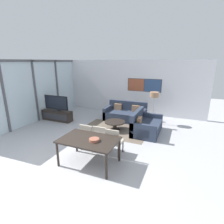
{
  "coord_description": "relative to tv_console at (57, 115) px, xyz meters",
  "views": [
    {
      "loc": [
        2.87,
        -2.9,
        2.73
      ],
      "look_at": [
        0.49,
        2.72,
        0.95
      ],
      "focal_mm": 28.0,
      "sensor_mm": 36.0,
      "label": 1
    }
  ],
  "objects": [
    {
      "name": "area_rug",
      "position": [
        2.98,
        -0.02,
        -0.24
      ],
      "size": [
        2.72,
        1.86,
        0.01
      ],
      "color": "#706051",
      "rests_on": "ground_plane"
    },
    {
      "name": "sofa_main",
      "position": [
        2.98,
        1.36,
        0.03
      ],
      "size": [
        1.91,
        0.98,
        0.87
      ],
      "color": "#2D384C",
      "rests_on": "ground_plane"
    },
    {
      "name": "dining_chair_centre",
      "position": [
        3.27,
        -1.87,
        0.24
      ],
      "size": [
        0.46,
        0.46,
        0.86
      ],
      "color": "#B2A899",
      "rests_on": "ground_plane"
    },
    {
      "name": "dining_chair_right",
      "position": [
        3.71,
        -1.93,
        0.24
      ],
      "size": [
        0.46,
        0.46,
        0.86
      ],
      "color": "#B2A899",
      "rests_on": "ground_plane"
    },
    {
      "name": "coffee_table",
      "position": [
        2.98,
        -0.02,
        0.03
      ],
      "size": [
        0.84,
        0.84,
        0.36
      ],
      "color": "black",
      "rests_on": "ground_plane"
    },
    {
      "name": "tv_console",
      "position": [
        0.0,
        0.0,
        0.0
      ],
      "size": [
        1.51,
        0.42,
        0.49
      ],
      "color": "black",
      "rests_on": "ground_plane"
    },
    {
      "name": "sofa_side",
      "position": [
        4.18,
        0.16,
        0.03
      ],
      "size": [
        0.98,
        1.59,
        0.87
      ],
      "rotation": [
        0.0,
        0.0,
        1.57
      ],
      "color": "#2D384C",
      "rests_on": "ground_plane"
    },
    {
      "name": "ground_plane",
      "position": [
        2.64,
        -3.39,
        -0.24
      ],
      "size": [
        24.0,
        24.0,
        0.0
      ],
      "primitive_type": "plane",
      "color": "#B2B2B7"
    },
    {
      "name": "fruit_bowl",
      "position": [
        3.46,
        -2.66,
        0.53
      ],
      "size": [
        0.27,
        0.27,
        0.07
      ],
      "color": "#995642",
      "rests_on": "dining_table"
    },
    {
      "name": "dining_chair_left",
      "position": [
        2.83,
        -1.91,
        0.24
      ],
      "size": [
        0.46,
        0.46,
        0.86
      ],
      "color": "#B2A899",
      "rests_on": "ground_plane"
    },
    {
      "name": "television",
      "position": [
        0.0,
        0.0,
        0.6
      ],
      "size": [
        1.29,
        0.2,
        0.71
      ],
      "color": "#2D2D33",
      "rests_on": "tv_console"
    },
    {
      "name": "floor_lamp",
      "position": [
        4.27,
        1.39,
        1.0
      ],
      "size": [
        0.39,
        0.39,
        1.44
      ],
      "color": "#2D2D33",
      "rests_on": "ground_plane"
    },
    {
      "name": "window_wall_left",
      "position": [
        -0.83,
        -0.37,
        1.29
      ],
      "size": [
        0.07,
        6.02,
        2.8
      ],
      "color": "silver",
      "rests_on": "ground_plane"
    },
    {
      "name": "dining_table",
      "position": [
        3.27,
        -2.61,
        0.42
      ],
      "size": [
        1.55,
        1.0,
        0.73
      ],
      "color": "black",
      "rests_on": "ground_plane"
    },
    {
      "name": "wall_back",
      "position": [
        2.66,
        2.64,
        1.16
      ],
      "size": [
        7.95,
        0.09,
        2.8
      ],
      "color": "silver",
      "rests_on": "ground_plane"
    }
  ]
}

